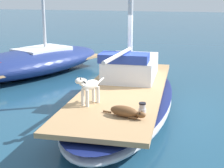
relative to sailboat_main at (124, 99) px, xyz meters
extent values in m
plane|color=navy|center=(0.00, 0.00, -0.34)|extent=(120.00, 120.00, 0.00)
ellipsoid|color=#B2B7C1|center=(0.00, 0.00, -0.06)|extent=(3.27, 7.43, 0.56)
ellipsoid|color=navy|center=(0.00, 0.00, 0.12)|extent=(3.29, 7.47, 0.08)
cube|color=tan|center=(0.00, 0.00, 0.27)|extent=(2.76, 6.81, 0.10)
cylinder|color=silver|center=(-0.10, -0.21, 1.22)|extent=(0.10, 2.20, 0.10)
cube|color=silver|center=(-0.13, 1.19, 0.62)|extent=(1.63, 2.34, 0.60)
cube|color=navy|center=(-0.13, 0.42, 1.04)|extent=(1.40, 0.84, 0.24)
ellipsoid|color=silver|center=(-0.32, -1.57, 0.77)|extent=(0.38, 0.56, 0.22)
cylinder|color=silver|center=(-0.31, -1.76, 0.51)|extent=(0.07, 0.07, 0.38)
cylinder|color=silver|center=(-0.44, -1.72, 0.51)|extent=(0.07, 0.07, 0.38)
cylinder|color=silver|center=(-0.20, -1.41, 0.51)|extent=(0.07, 0.07, 0.38)
cylinder|color=silver|center=(-0.32, -1.37, 0.51)|extent=(0.07, 0.07, 0.38)
cylinder|color=silver|center=(-0.39, -1.79, 0.88)|extent=(0.16, 0.21, 0.19)
ellipsoid|color=silver|center=(-0.43, -1.90, 0.94)|extent=(0.19, 0.25, 0.13)
cone|color=#504E4A|center=(-0.39, -1.91, 1.00)|extent=(0.05, 0.05, 0.06)
cone|color=#504E4A|center=(-0.48, -1.89, 1.00)|extent=(0.05, 0.05, 0.06)
torus|color=black|center=(-0.39, -1.79, 0.88)|extent=(0.17, 0.15, 0.10)
cylinder|color=silver|center=(-0.20, -1.22, 0.80)|extent=(0.11, 0.22, 0.12)
ellipsoid|color=brown|center=(0.62, -2.09, 0.43)|extent=(0.64, 0.36, 0.22)
ellipsoid|color=brown|center=(0.98, -2.15, 0.42)|extent=(0.22, 0.16, 0.13)
cone|color=black|center=(0.99, -2.11, 0.48)|extent=(0.05, 0.05, 0.05)
cone|color=black|center=(0.97, -2.20, 0.48)|extent=(0.05, 0.05, 0.05)
cylinder|color=brown|center=(0.84, -2.06, 0.35)|extent=(0.19, 0.09, 0.06)
cylinder|color=brown|center=(0.81, -2.18, 0.35)|extent=(0.19, 0.09, 0.06)
cylinder|color=brown|center=(0.24, -2.02, 0.35)|extent=(0.18, 0.07, 0.04)
cylinder|color=#B7B7BC|center=(0.91, -1.73, 0.36)|extent=(0.16, 0.16, 0.08)
cylinder|color=#B7B7BC|center=(0.91, -1.73, 0.45)|extent=(0.13, 0.13, 0.10)
cylinder|color=black|center=(0.91, -1.73, 0.52)|extent=(0.15, 0.15, 0.03)
ellipsoid|color=navy|center=(-4.65, 3.00, 0.17)|extent=(4.75, 7.30, 1.01)
cube|color=tan|center=(-4.65, 3.00, 0.11)|extent=(4.03, 6.48, 0.08)
cube|color=silver|center=(-4.47, 3.48, 0.41)|extent=(2.04, 2.41, 0.52)
cube|color=maroon|center=(-5.05, 1.88, 0.33)|extent=(1.92, 2.36, 0.36)
camera|label=1|loc=(2.39, -8.11, 2.67)|focal=53.08mm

